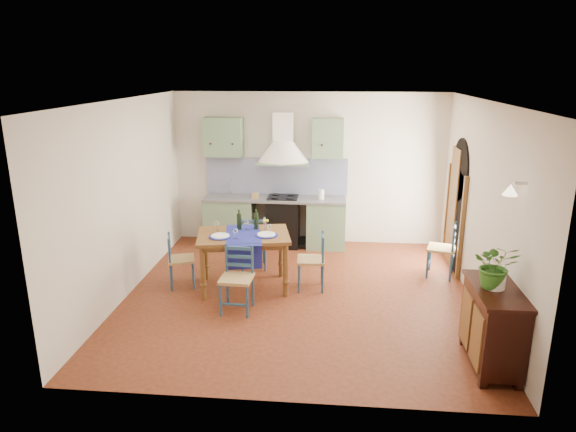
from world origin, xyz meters
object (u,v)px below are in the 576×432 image
object	(u,v)px
chair_near	(237,278)
sideboard	(493,324)
dining_table	(244,240)
potted_plant	(496,265)

from	to	relation	value
chair_near	sideboard	bearing A→B (deg)	-19.45
dining_table	chair_near	world-z (taller)	dining_table
potted_plant	sideboard	bearing A→B (deg)	-30.89
chair_near	potted_plant	xyz separation A→B (m)	(3.02, -1.06, 0.72)
dining_table	sideboard	size ratio (longest dim) A/B	1.41
chair_near	sideboard	xyz separation A→B (m)	(3.06, -1.08, 0.04)
sideboard	dining_table	bearing A→B (deg)	149.35
dining_table	chair_near	size ratio (longest dim) A/B	1.63
sideboard	potted_plant	world-z (taller)	potted_plant
dining_table	chair_near	xyz separation A→B (m)	(0.03, -0.75, -0.28)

